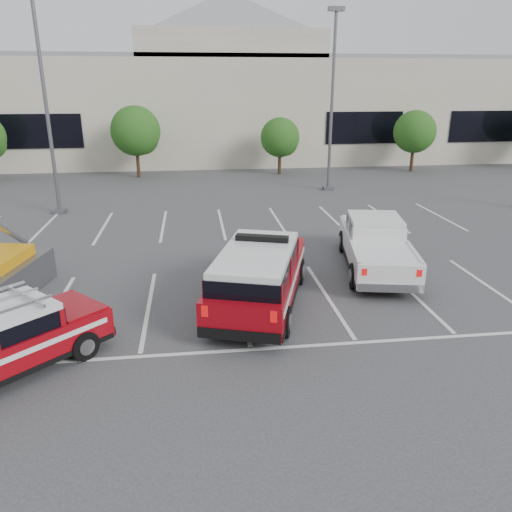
{
  "coord_description": "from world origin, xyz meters",
  "views": [
    {
      "loc": [
        -1.25,
        -13.65,
        6.22
      ],
      "look_at": [
        0.63,
        1.14,
        1.05
      ],
      "focal_mm": 35.0,
      "sensor_mm": 36.0,
      "label": 1
    }
  ],
  "objects": [
    {
      "name": "ground",
      "position": [
        0.0,
        0.0,
        0.0
      ],
      "size": [
        120.0,
        120.0,
        0.0
      ],
      "primitive_type": "plane",
      "color": "#39393C",
      "rests_on": "ground"
    },
    {
      "name": "convention_building",
      "position": [
        0.18,
        31.86,
        4.72
      ],
      "size": [
        60.0,
        16.99,
        13.2
      ],
      "color": "beige",
      "rests_on": "ground"
    },
    {
      "name": "tree_mid_left",
      "position": [
        -4.91,
        22.05,
        3.04
      ],
      "size": [
        3.37,
        3.37,
        4.85
      ],
      "color": "#3F2B19",
      "rests_on": "ground"
    },
    {
      "name": "fire_chief_suv",
      "position": [
        0.53,
        -0.33,
        0.83
      ],
      "size": [
        3.74,
        6.13,
        2.03
      ],
      "rotation": [
        0.0,
        0.0,
        -0.31
      ],
      "color": "maroon",
      "rests_on": "ground"
    },
    {
      "name": "light_pole_left",
      "position": [
        -8.0,
        12.0,
        5.19
      ],
      "size": [
        0.9,
        0.6,
        10.24
      ],
      "color": "#59595E",
      "rests_on": "ground"
    },
    {
      "name": "tree_right",
      "position": [
        15.09,
        22.05,
        2.77
      ],
      "size": [
        3.07,
        3.07,
        4.42
      ],
      "color": "#3F2B19",
      "rests_on": "ground"
    },
    {
      "name": "stall_markings",
      "position": [
        0.0,
        4.5,
        0.01
      ],
      "size": [
        23.0,
        15.0,
        0.01
      ],
      "primitive_type": "cube",
      "color": "silver",
      "rests_on": "ground"
    },
    {
      "name": "tree_mid_right",
      "position": [
        5.09,
        22.05,
        2.5
      ],
      "size": [
        2.77,
        2.77,
        3.99
      ],
      "color": "#3F2B19",
      "rests_on": "ground"
    },
    {
      "name": "light_pole_mid",
      "position": [
        7.0,
        16.0,
        5.19
      ],
      "size": [
        0.9,
        0.6,
        10.24
      ],
      "color": "#59595E",
      "rests_on": "ground"
    },
    {
      "name": "white_pickup",
      "position": [
        5.01,
        2.31,
        0.71
      ],
      "size": [
        3.07,
        6.05,
        1.77
      ],
      "rotation": [
        0.0,
        0.0,
        -0.19
      ],
      "color": "silver",
      "rests_on": "ground"
    }
  ]
}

